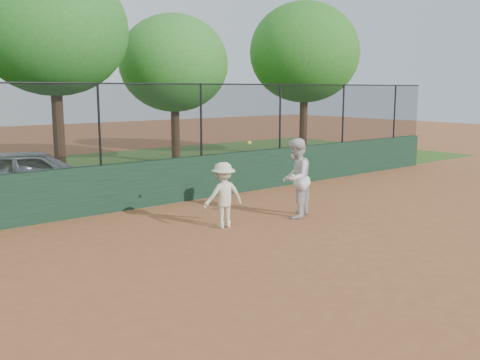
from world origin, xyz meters
TOP-DOWN VIEW (x-y plane):
  - ground at (0.00, 0.00)m, footprint 80.00×80.00m
  - back_wall at (0.00, 6.00)m, footprint 26.00×0.20m
  - grass_strip at (0.00, 12.00)m, footprint 36.00×12.00m
  - parked_car at (-1.28, 8.62)m, footprint 4.53×3.19m
  - player_second at (2.91, 2.70)m, footprint 1.16×1.08m
  - player_main at (0.99, 3.02)m, footprint 1.01×0.70m
  - fence_assembly at (-0.03, 6.00)m, footprint 26.00×0.06m
  - tree_2 at (0.32, 10.90)m, footprint 4.78×4.34m
  - tree_3 at (5.83, 12.61)m, footprint 4.53×4.12m
  - tree_4 at (11.58, 10.89)m, footprint 5.13×4.66m

SIDE VIEW (x-z plane):
  - ground at x=0.00m, z-range 0.00..0.00m
  - grass_strip at x=0.00m, z-range 0.00..0.01m
  - back_wall at x=0.00m, z-range 0.00..1.20m
  - parked_car at x=-1.28m, z-range 0.00..1.43m
  - player_main at x=0.99m, z-range -0.23..1.70m
  - player_second at x=2.91m, z-range 0.00..1.90m
  - fence_assembly at x=-0.03m, z-range 1.24..3.24m
  - tree_3 at x=5.83m, z-range 1.04..7.07m
  - tree_4 at x=11.58m, z-range 1.20..8.06m
  - tree_2 at x=0.32m, z-range 1.39..8.33m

